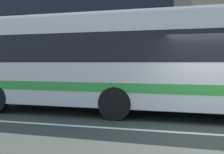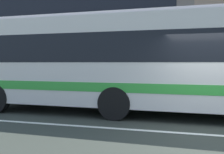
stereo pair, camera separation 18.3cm
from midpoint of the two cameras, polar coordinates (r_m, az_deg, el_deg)
ground_plane at (r=7.13m, az=21.00°, el=-11.17°), size 160.00×160.00×0.00m
lane_centre_line at (r=7.13m, az=21.00°, el=-11.13°), size 60.00×0.16×0.01m
apartment_block_left at (r=25.42m, az=-12.68°, el=9.52°), size 24.61×11.34×9.36m
transit_bus at (r=9.21m, az=7.77°, el=3.52°), size 12.11×2.89×3.29m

